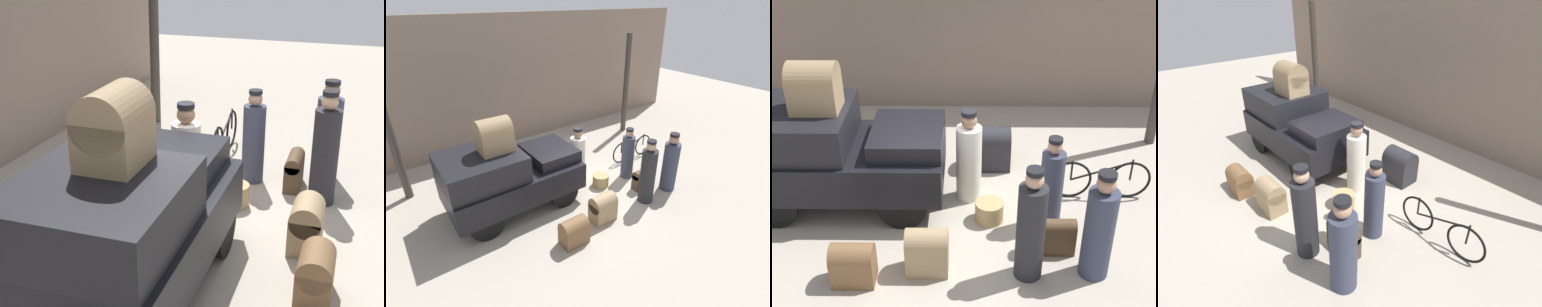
{
  "view_description": "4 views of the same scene",
  "coord_description": "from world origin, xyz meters",
  "views": [
    {
      "loc": [
        -6.63,
        -2.06,
        3.86
      ],
      "look_at": [
        0.2,
        0.2,
        0.95
      ],
      "focal_mm": 50.0,
      "sensor_mm": 36.0,
      "label": 1
    },
    {
      "loc": [
        -4.24,
        -5.96,
        4.94
      ],
      "look_at": [
        0.2,
        0.2,
        0.95
      ],
      "focal_mm": 28.0,
      "sensor_mm": 36.0,
      "label": 2
    },
    {
      "loc": [
        0.29,
        -7.43,
        5.48
      ],
      "look_at": [
        0.2,
        0.2,
        0.95
      ],
      "focal_mm": 50.0,
      "sensor_mm": 36.0,
      "label": 3
    },
    {
      "loc": [
        4.56,
        -3.59,
        4.23
      ],
      "look_at": [
        0.2,
        0.2,
        0.95
      ],
      "focal_mm": 28.0,
      "sensor_mm": 36.0,
      "label": 4
    }
  ],
  "objects": [
    {
      "name": "canopy_pillar_left",
      "position": [
        -4.05,
        2.32,
        1.89
      ],
      "size": [
        0.21,
        0.21,
        3.79
      ],
      "color": "#38332D",
      "rests_on": "ground"
    },
    {
      "name": "station_building_facade",
      "position": [
        0.0,
        4.08,
        2.25
      ],
      "size": [
        16.0,
        0.15,
        4.5
      ],
      "color": "gray",
      "rests_on": "ground"
    },
    {
      "name": "wicker_basket",
      "position": [
        0.62,
        -0.35,
        0.17
      ],
      "size": [
        0.47,
        0.47,
        0.34
      ],
      "color": "tan",
      "rests_on": "ground"
    },
    {
      "name": "trunk_wicker_pale",
      "position": [
        0.71,
        1.35,
        0.43
      ],
      "size": [
        0.7,
        0.54,
        0.84
      ],
      "color": "#232328",
      "rests_on": "ground"
    },
    {
      "name": "canopy_pillar_right",
      "position": [
        4.04,
        2.32,
        1.89
      ],
      "size": [
        0.21,
        0.21,
        3.79
      ],
      "color": "#38332D",
      "rests_on": "ground"
    },
    {
      "name": "trunk_on_truck_roof",
      "position": [
        -2.14,
        0.24,
        2.12
      ],
      "size": [
        0.75,
        0.6,
        0.81
      ],
      "color": "#937A56",
      "rests_on": "truck"
    },
    {
      "name": "porter_with_bicycle",
      "position": [
        1.59,
        -0.42,
        0.73
      ],
      "size": [
        0.37,
        0.37,
        1.59
      ],
      "color": "#33384C",
      "rests_on": "ground"
    },
    {
      "name": "truck",
      "position": [
        -1.94,
        0.24,
        0.96
      ],
      "size": [
        3.34,
        1.77,
        1.73
      ],
      "color": "black",
      "rests_on": "ground"
    },
    {
      "name": "trunk_umber_medium",
      "position": [
        1.55,
        -1.13,
        0.32
      ],
      "size": [
        0.67,
        0.25,
        0.6
      ],
      "color": "#4C3823",
      "rests_on": "ground"
    },
    {
      "name": "suitcase_tan_flat",
      "position": [
        -0.31,
        -1.56,
        0.37
      ],
      "size": [
        0.61,
        0.42,
        0.72
      ],
      "color": "#937A56",
      "rests_on": "ground"
    },
    {
      "name": "bicycle",
      "position": [
        2.56,
        0.32,
        0.37
      ],
      "size": [
        1.75,
        0.04,
        0.77
      ],
      "color": "black",
      "rests_on": "ground"
    },
    {
      "name": "trunk_barrel_dark",
      "position": [
        -1.34,
        -1.79,
        0.32
      ],
      "size": [
        0.61,
        0.41,
        0.64
      ],
      "color": "brown",
      "rests_on": "ground"
    },
    {
      "name": "porter_lifting_near_truck",
      "position": [
        2.1,
        -1.58,
        0.78
      ],
      "size": [
        0.43,
        0.43,
        1.72
      ],
      "color": "#33384C",
      "rests_on": "ground"
    },
    {
      "name": "conductor_in_dark_uniform",
      "position": [
        1.14,
        -1.62,
        0.82
      ],
      "size": [
        0.41,
        0.41,
        1.8
      ],
      "color": "#232328",
      "rests_on": "ground"
    },
    {
      "name": "porter_carrying_trunk",
      "position": [
        0.28,
        0.32,
        0.76
      ],
      "size": [
        0.43,
        0.43,
        1.68
      ],
      "color": "silver",
      "rests_on": "ground"
    },
    {
      "name": "ground_plane",
      "position": [
        0.0,
        0.0,
        0.0
      ],
      "size": [
        30.0,
        30.0,
        0.0
      ],
      "primitive_type": "plane",
      "color": "#A89E8E"
    }
  ]
}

